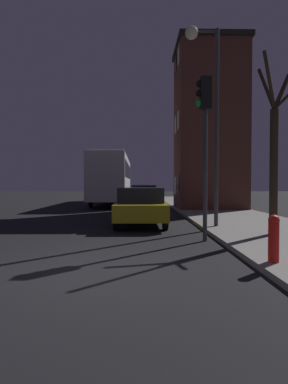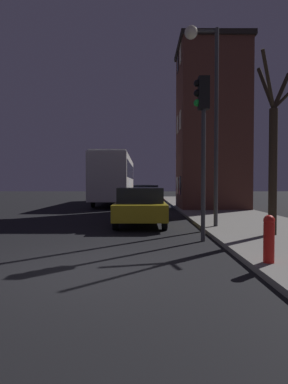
{
  "view_description": "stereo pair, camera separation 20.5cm",
  "coord_description": "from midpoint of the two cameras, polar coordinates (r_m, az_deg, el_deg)",
  "views": [
    {
      "loc": [
        0.9,
        -5.57,
        1.61
      ],
      "look_at": [
        1.15,
        9.2,
        1.22
      ],
      "focal_mm": 28.0,
      "sensor_mm": 36.0,
      "label": 1
    },
    {
      "loc": [
        1.1,
        -5.57,
        1.61
      ],
      "look_at": [
        1.15,
        9.2,
        1.22
      ],
      "focal_mm": 28.0,
      "sensor_mm": 36.0,
      "label": 2
    }
  ],
  "objects": [
    {
      "name": "car_mid_lane",
      "position": [
        20.94,
        -0.38,
        -0.68
      ],
      "size": [
        1.86,
        4.18,
        1.53
      ],
      "color": "navy",
      "rests_on": "ground"
    },
    {
      "name": "traffic_light",
      "position": [
        8.7,
        10.76,
        12.55
      ],
      "size": [
        0.43,
        0.24,
        4.59
      ],
      "color": "#38383A",
      "rests_on": "ground"
    },
    {
      "name": "fire_hydrant",
      "position": [
        6.23,
        22.6,
        -7.96
      ],
      "size": [
        0.21,
        0.21,
        0.91
      ],
      "color": "red",
      "rests_on": "sidewalk"
    },
    {
      "name": "brick_building",
      "position": [
        19.76,
        11.97,
        12.11
      ],
      "size": [
        4.28,
        3.94,
        10.22
      ],
      "color": "brown",
      "rests_on": "sidewalk"
    },
    {
      "name": "streetlamp",
      "position": [
        11.29,
        11.26,
        18.88
      ],
      "size": [
        1.2,
        0.45,
        6.99
      ],
      "color": "#38383A",
      "rests_on": "sidewalk"
    },
    {
      "name": "bus",
      "position": [
        24.38,
        -6.25,
        3.03
      ],
      "size": [
        2.53,
        11.66,
        3.8
      ],
      "color": "beige",
      "rests_on": "ground"
    },
    {
      "name": "car_far_lane",
      "position": [
        30.63,
        -0.84,
        -0.01
      ],
      "size": [
        1.79,
        4.76,
        1.53
      ],
      "color": "#B21E19",
      "rests_on": "ground"
    },
    {
      "name": "ground_plane",
      "position": [
        5.88,
        -11.07,
        -14.39
      ],
      "size": [
        120.0,
        120.0,
        0.0
      ],
      "primitive_type": "plane",
      "color": "black"
    },
    {
      "name": "car_near_lane",
      "position": [
        11.77,
        -1.17,
        -2.56
      ],
      "size": [
        1.89,
        4.21,
        1.47
      ],
      "color": "olive",
      "rests_on": "ground"
    },
    {
      "name": "bare_tree",
      "position": [
        9.67,
        22.97,
        7.14
      ],
      "size": [
        1.47,
        1.42,
        5.15
      ],
      "color": "#2D2319",
      "rests_on": "sidewalk"
    }
  ]
}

